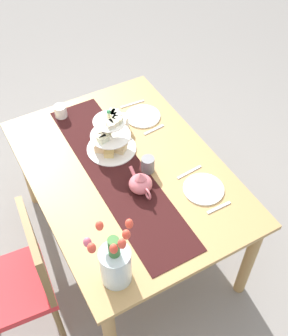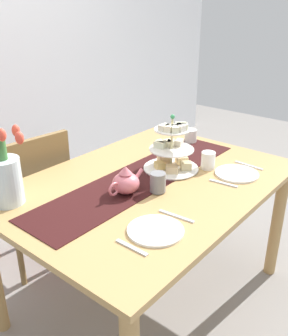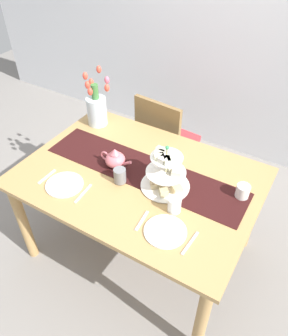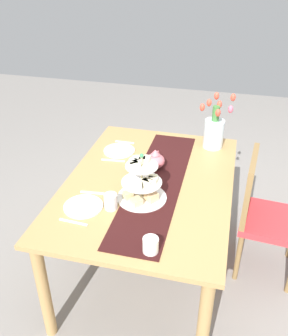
# 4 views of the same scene
# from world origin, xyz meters

# --- Properties ---
(ground_plane) EXTENTS (8.00, 8.00, 0.00)m
(ground_plane) POSITION_xyz_m (0.00, 0.00, 0.00)
(ground_plane) COLOR gray
(dining_table) EXTENTS (1.49, 1.06, 0.76)m
(dining_table) POSITION_xyz_m (0.00, 0.00, 0.66)
(dining_table) COLOR tan
(dining_table) RESTS_ON ground_plane
(chair_left) EXTENTS (0.46, 0.46, 0.91)m
(chair_left) POSITION_xyz_m (-0.21, 0.76, 0.50)
(chair_left) COLOR olive
(chair_left) RESTS_ON ground_plane
(table_runner) EXTENTS (1.36, 0.31, 0.00)m
(table_runner) POSITION_xyz_m (0.00, 0.05, 0.77)
(table_runner) COLOR black
(table_runner) RESTS_ON dining_table
(tiered_cake_stand) EXTENTS (0.30, 0.30, 0.30)m
(tiered_cake_stand) POSITION_xyz_m (0.19, 0.00, 0.87)
(tiered_cake_stand) COLOR beige
(tiered_cake_stand) RESTS_ON table_runner
(teapot) EXTENTS (0.24, 0.13, 0.14)m
(teapot) POSITION_xyz_m (-0.18, 0.00, 0.82)
(teapot) COLOR #D66B75
(teapot) RESTS_ON table_runner
(tulip_vase) EXTENTS (0.20, 0.24, 0.42)m
(tulip_vase) POSITION_xyz_m (-0.58, 0.35, 0.90)
(tulip_vase) COLOR silver
(tulip_vase) RESTS_ON dining_table
(cream_jug) EXTENTS (0.08, 0.08, 0.08)m
(cream_jug) POSITION_xyz_m (0.62, 0.15, 0.81)
(cream_jug) COLOR white
(cream_jug) RESTS_ON dining_table
(dinner_plate_left) EXTENTS (0.23, 0.23, 0.01)m
(dinner_plate_left) POSITION_xyz_m (-0.34, -0.31, 0.77)
(dinner_plate_left) COLOR white
(dinner_plate_left) RESTS_ON dining_table
(fork_left) EXTENTS (0.02, 0.15, 0.01)m
(fork_left) POSITION_xyz_m (-0.49, -0.31, 0.77)
(fork_left) COLOR silver
(fork_left) RESTS_ON dining_table
(knife_left) EXTENTS (0.03, 0.17, 0.01)m
(knife_left) POSITION_xyz_m (-0.20, -0.31, 0.77)
(knife_left) COLOR silver
(knife_left) RESTS_ON dining_table
(dinner_plate_right) EXTENTS (0.23, 0.23, 0.01)m
(dinner_plate_right) POSITION_xyz_m (0.35, -0.31, 0.77)
(dinner_plate_right) COLOR white
(dinner_plate_right) RESTS_ON dining_table
(fork_right) EXTENTS (0.03, 0.15, 0.01)m
(fork_right) POSITION_xyz_m (0.21, -0.31, 0.77)
(fork_right) COLOR silver
(fork_right) RESTS_ON dining_table
(knife_right) EXTENTS (0.03, 0.17, 0.01)m
(knife_right) POSITION_xyz_m (0.50, -0.31, 0.77)
(knife_right) COLOR silver
(knife_right) RESTS_ON dining_table
(mug_grey) EXTENTS (0.08, 0.08, 0.09)m
(mug_grey) POSITION_xyz_m (-0.07, -0.11, 0.81)
(mug_grey) COLOR slate
(mug_grey) RESTS_ON table_runner
(mug_white_text) EXTENTS (0.08, 0.08, 0.09)m
(mug_white_text) POSITION_xyz_m (0.32, -0.15, 0.81)
(mug_white_text) COLOR white
(mug_white_text) RESTS_ON dining_table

